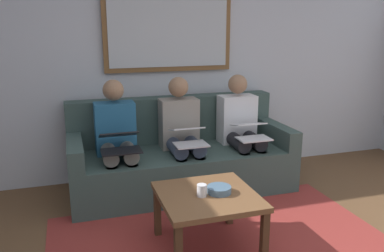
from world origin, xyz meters
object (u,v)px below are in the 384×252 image
object	(u,v)px
bowl	(219,190)
person_right	(117,137)
person_middle	(181,131)
laptop_silver	(189,136)
coffee_table	(208,201)
laptop_white	(251,131)
couch	(180,158)
person_left	(240,127)
framed_mirror	(169,33)
laptop_black	(120,142)
cup	(202,190)

from	to	relation	value
bowl	person_right	size ratio (longest dim) A/B	0.16
person_middle	laptop_silver	size ratio (longest dim) A/B	3.15
coffee_table	laptop_white	world-z (taller)	laptop_white
bowl	person_middle	size ratio (longest dim) A/B	0.16
couch	person_left	size ratio (longest dim) A/B	1.93
framed_mirror	person_middle	distance (m)	1.05
laptop_black	coffee_table	bearing A→B (deg)	119.07
couch	coffee_table	bearing A→B (deg)	83.82
framed_mirror	laptop_black	distance (m)	1.32
framed_mirror	person_left	bearing A→B (deg)	144.48
couch	cup	bearing A→B (deg)	81.46
bowl	person_left	size ratio (longest dim) A/B	0.16
person_left	person_middle	xyz separation A→B (m)	(0.64, 0.00, 0.00)
person_middle	laptop_silver	bearing A→B (deg)	90.00
coffee_table	person_middle	xyz separation A→B (m)	(-0.13, -1.15, 0.22)
bowl	laptop_white	distance (m)	1.15
coffee_table	cup	xyz separation A→B (m)	(0.05, 0.03, 0.10)
cup	person_left	xyz separation A→B (m)	(-0.83, -1.18, 0.12)
framed_mirror	laptop_silver	xyz separation A→B (m)	(0.00, 0.70, -0.92)
cup	laptop_black	distance (m)	1.05
coffee_table	laptop_black	world-z (taller)	laptop_black
couch	coffee_table	distance (m)	1.23
person_right	couch	bearing A→B (deg)	-173.87
laptop_black	couch	bearing A→B (deg)	-154.63
laptop_white	laptop_silver	xyz separation A→B (m)	(0.64, -0.00, 0.00)
bowl	person_middle	distance (m)	1.17
couch	cup	size ratio (longest dim) A/B	24.44
framed_mirror	bowl	size ratio (longest dim) A/B	7.67
framed_mirror	person_left	distance (m)	1.23
person_left	person_right	xyz separation A→B (m)	(1.28, 0.00, 0.00)
cup	person_left	size ratio (longest dim) A/B	0.08
laptop_silver	framed_mirror	bearing A→B (deg)	-90.00
bowl	person_right	distance (m)	1.31
framed_mirror	cup	world-z (taller)	framed_mirror
framed_mirror	laptop_black	xyz separation A→B (m)	(0.64, 0.69, -0.92)
coffee_table	person_right	bearing A→B (deg)	-66.14
laptop_white	laptop_silver	bearing A→B (deg)	-0.39
coffee_table	bowl	size ratio (longest dim) A/B	3.93
coffee_table	laptop_silver	bearing A→B (deg)	-98.27
person_left	coffee_table	bearing A→B (deg)	56.11
laptop_white	bowl	bearing A→B (deg)	53.02
couch	bowl	distance (m)	1.24
person_middle	couch	bearing A→B (deg)	-90.00
bowl	couch	bearing A→B (deg)	-92.16
bowl	person_left	bearing A→B (deg)	-120.68
person_left	person_right	world-z (taller)	same
person_right	laptop_black	distance (m)	0.24
person_right	person_middle	bearing A→B (deg)	180.00
framed_mirror	person_left	xyz separation A→B (m)	(-0.64, 0.46, -0.94)
coffee_table	person_left	distance (m)	1.40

